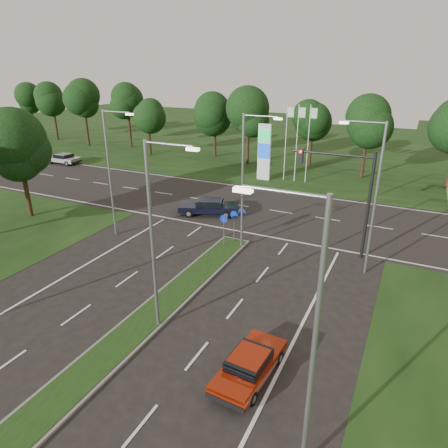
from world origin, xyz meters
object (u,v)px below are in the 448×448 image
at_px(red_sedan, 249,364).
at_px(far_car_b, 5,159).
at_px(far_car_a, 63,158).
at_px(navy_sedan, 209,206).

xyz_separation_m(red_sedan, far_car_b, (-41.62, 20.48, 0.14)).
relative_size(red_sedan, far_car_a, 0.93).
bearing_deg(far_car_b, far_car_a, -68.79).
bearing_deg(far_car_a, far_car_b, 119.42).
bearing_deg(far_car_a, navy_sedan, -109.24).
bearing_deg(navy_sedan, red_sedan, -167.54).
distance_m(far_car_a, far_car_b, 7.15).
distance_m(red_sedan, navy_sedan, 18.93).
height_order(navy_sedan, far_car_b, far_car_b).
xyz_separation_m(far_car_a, far_car_b, (-6.15, -3.64, 0.06)).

